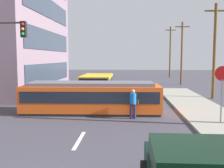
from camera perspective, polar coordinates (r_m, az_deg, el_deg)
The scene contains 11 objects.
ground_plane at distance 15.06m, azimuth -4.35°, elevation -7.44°, with size 120.00×120.00×0.00m, color #423F49.
lane_stripe_2 at distance 11.25m, azimuth -7.16°, elevation -12.04°, with size 0.16×2.40×0.01m, color silver.
lane_stripe_3 at distance 22.45m, azimuth -1.74°, elevation -3.04°, with size 0.16×2.40×0.01m, color silver.
lane_stripe_4 at distance 28.38m, azimuth -0.65°, elevation -1.19°, with size 0.16×2.40×0.01m, color silver.
streetcar_tram at distance 16.43m, azimuth -4.48°, elevation -2.80°, with size 8.56×2.76×1.93m.
city_bus at distance 23.03m, azimuth -3.28°, elevation -0.09°, with size 2.58×5.33×1.92m.
pedestrian_crossing at distance 14.76m, azimuth 4.61°, elevation -3.98°, with size 0.51×0.36×1.67m.
stop_sign at distance 14.36m, azimuth 22.83°, elevation 0.35°, with size 0.76×0.07×2.88m.
utility_pole_mid at distance 23.44m, azimuth 21.39°, elevation 6.99°, with size 1.80×0.24×7.84m.
utility_pole_far at distance 34.41m, azimuth 14.94°, elevation 6.70°, with size 1.80×0.24×7.88m.
utility_pole_distant at distance 46.64m, azimuth 12.53°, elevation 6.98°, with size 1.80×0.24×8.74m.
Camera 1 is at (2.00, -4.53, 3.43)m, focal length 42.04 mm.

